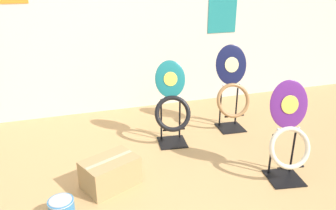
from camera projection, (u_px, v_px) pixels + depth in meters
The scene contains 6 objects.
wall_back at pixel (98, 5), 3.77m from camera, with size 8.00×0.07×2.60m.
toilet_seat_display_purple_note at pixel (289, 135), 2.67m from camera, with size 0.38×0.34×0.84m.
toilet_seat_display_teal_sax at pixel (172, 105), 3.27m from camera, with size 0.39×0.36×0.84m.
toilet_seat_display_navy_moon at pixel (232, 90), 3.59m from camera, with size 0.40×0.32×0.93m.
paint_can at pixel (62, 209), 2.30m from camera, with size 0.18×0.18×0.16m.
storage_box at pixel (110, 172), 2.67m from camera, with size 0.51×0.44×0.24m.
Camera 1 is at (-0.44, -1.49, 1.61)m, focal length 35.00 mm.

